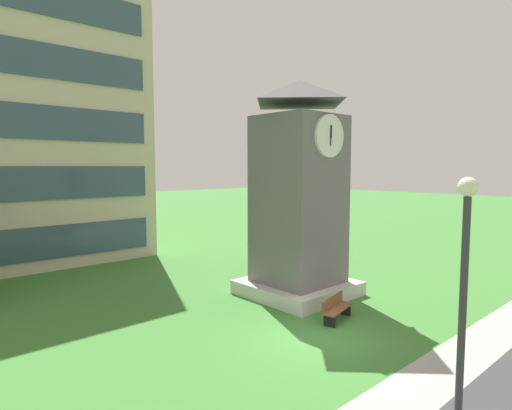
{
  "coord_description": "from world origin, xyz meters",
  "views": [
    {
      "loc": [
        -10.6,
        -8.73,
        5.65
      ],
      "look_at": [
        1.61,
        4.71,
        4.03
      ],
      "focal_mm": 29.79,
      "sensor_mm": 36.0,
      "label": 1
    }
  ],
  "objects": [
    {
      "name": "clock_tower",
      "position": [
        3.22,
        3.71,
        4.15
      ],
      "size": [
        4.27,
        4.27,
        9.36
      ],
      "color": "slate",
      "rests_on": "ground"
    },
    {
      "name": "kerb_strip",
      "position": [
        0.0,
        -3.81,
        0.0
      ],
      "size": [
        120.0,
        1.6,
        0.01
      ],
      "primitive_type": "cube",
      "color": "#9E9E99",
      "rests_on": "ground"
    },
    {
      "name": "ground_plane",
      "position": [
        0.0,
        0.0,
        0.0
      ],
      "size": [
        160.0,
        160.0,
        0.0
      ],
      "primitive_type": "plane",
      "color": "#3D7A33"
    },
    {
      "name": "park_bench",
      "position": [
        1.85,
        0.58,
        0.46
      ],
      "size": [
        1.86,
        0.9,
        0.88
      ],
      "color": "brown",
      "rests_on": "ground"
    },
    {
      "name": "street_lamp",
      "position": [
        -2.59,
        -5.63,
        3.43
      ],
      "size": [
        0.36,
        0.36,
        5.47
      ],
      "color": "#333338",
      "rests_on": "ground"
    }
  ]
}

